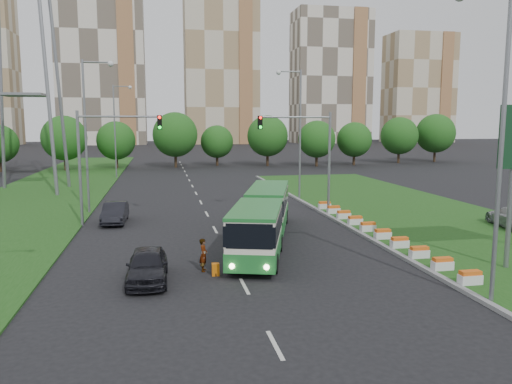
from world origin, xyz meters
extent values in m
plane|color=black|center=(0.00, 0.00, 0.00)|extent=(360.00, 360.00, 0.00)
cube|color=#1A4714|center=(13.00, 8.00, 0.07)|extent=(14.00, 60.00, 0.15)
cube|color=gray|center=(6.05, 8.00, 0.09)|extent=(0.30, 60.00, 0.18)
cube|color=#1A4714|center=(-18.00, 25.00, 0.05)|extent=(12.00, 110.00, 0.10)
cylinder|color=slate|center=(10.00, -6.00, 2.80)|extent=(0.24, 0.24, 5.60)
cylinder|color=slate|center=(6.40, 10.00, 4.00)|extent=(0.20, 0.20, 8.00)
cylinder|color=slate|center=(3.65, 10.00, 7.60)|extent=(5.50, 0.14, 0.14)
cube|color=black|center=(0.90, 10.00, 7.20)|extent=(0.32, 0.32, 1.00)
cylinder|color=slate|center=(-12.00, 9.00, 4.00)|extent=(0.20, 0.20, 8.00)
cylinder|color=slate|center=(-9.25, 9.00, 7.60)|extent=(5.50, 0.14, 0.14)
cube|color=black|center=(-6.50, 9.00, 7.20)|extent=(0.32, 0.32, 1.00)
cube|color=beige|center=(-25.00, 150.00, 26.00)|extent=(28.00, 15.00, 52.00)
cube|color=beige|center=(15.00, 150.00, 25.00)|extent=(25.00, 15.00, 50.00)
cube|color=beige|center=(55.00, 150.00, 23.50)|extent=(27.00, 15.00, 47.00)
cube|color=beige|center=(90.00, 150.00, 20.00)|extent=(24.00, 14.00, 40.00)
cube|color=beige|center=(-0.69, -2.50, 1.62)|extent=(2.32, 6.40, 2.50)
cube|color=beige|center=(-0.69, 5.71, 1.62)|extent=(2.32, 7.79, 2.50)
cylinder|color=black|center=(-0.69, 1.25, 1.58)|extent=(2.32, 1.16, 2.32)
cube|color=#1E6B2B|center=(-0.69, -2.50, 0.79)|extent=(2.39, 6.45, 0.88)
cube|color=#1E6B2B|center=(-0.69, 5.71, 0.79)|extent=(2.39, 7.84, 0.88)
cube|color=black|center=(-0.69, -2.50, 2.04)|extent=(2.39, 6.45, 0.97)
cube|color=black|center=(-0.69, 5.71, 2.04)|extent=(2.39, 7.84, 0.97)
imported|color=black|center=(-7.21, -4.52, 0.76)|extent=(1.90, 4.50, 1.52)
imported|color=black|center=(-9.83, 9.71, 0.74)|extent=(1.72, 4.55, 1.48)
imported|color=gray|center=(-4.57, -3.37, 0.81)|extent=(0.50, 0.66, 1.61)
cube|color=orange|center=(-4.08, -4.21, 0.30)|extent=(0.35, 0.30, 0.60)
cylinder|color=black|center=(-4.08, -4.36, 0.07)|extent=(0.04, 0.14, 0.14)
camera|label=1|loc=(-6.50, -26.97, 7.15)|focal=35.00mm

